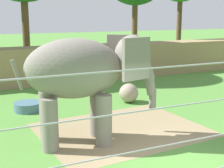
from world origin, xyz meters
TOP-DOWN VIEW (x-y plane):
  - ground_plane at (0.00, 0.00)m, footprint 120.00×120.00m
  - dirt_patch at (0.01, 3.04)m, footprint 5.59×4.57m
  - embankment_wall at (0.00, 11.67)m, footprint 36.00×1.80m
  - elephant at (-1.42, 2.58)m, footprint 4.29×2.10m
  - enrichment_ball at (1.86, 6.04)m, footprint 0.84×0.84m
  - water_tub at (-2.41, 6.59)m, footprint 1.10×1.10m

SIDE VIEW (x-z plane):
  - ground_plane at x=0.00m, z-range 0.00..0.00m
  - dirt_patch at x=0.01m, z-range 0.00..0.01m
  - water_tub at x=-2.41m, z-range 0.01..0.36m
  - enrichment_ball at x=1.86m, z-range 0.00..0.84m
  - embankment_wall at x=0.00m, z-range 0.00..2.02m
  - elephant at x=-1.42m, z-range 0.52..3.72m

